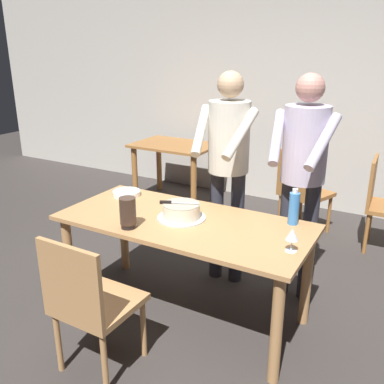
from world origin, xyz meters
The scene contains 15 objects.
ground_plane centered at (0.00, 0.00, 0.00)m, with size 14.00×14.00×0.00m, color #383330.
back_wall centered at (0.00, 2.75, 1.35)m, with size 10.00×0.12×2.70m, color #BCB7AD.
main_dining_table centered at (0.00, 0.00, 0.64)m, with size 1.75×0.80×0.75m.
cake_on_platter centered at (-0.03, 0.02, 0.80)m, with size 0.34×0.34×0.11m.
cake_knife centered at (-0.09, -0.01, 0.87)m, with size 0.26×0.13×0.02m.
plate_stack centered at (-0.66, 0.21, 0.77)m, with size 0.22×0.22×0.04m.
wine_glass_near centered at (0.78, -0.10, 0.85)m, with size 0.08×0.08×0.14m.
water_bottle centered at (0.67, 0.31, 0.86)m, with size 0.07×0.07×0.25m.
hurricane_lamp centered at (-0.25, -0.29, 0.86)m, with size 0.11×0.11×0.21m.
person_cutting_cake centered at (0.04, 0.61, 1.08)m, with size 0.47×0.56×1.72m.
person_standing_beside centered at (0.63, 0.64, 1.08)m, with size 0.47×0.56×1.72m.
chair_near_side centered at (-0.18, -0.78, 0.49)m, with size 0.45×0.45×0.90m.
background_table centered at (-1.34, 2.05, 0.58)m, with size 1.00×0.70×0.74m.
background_chair_1 centered at (0.34, 1.82, 0.49)m, with size 0.57×0.57×0.90m.
background_chair_2 centered at (1.12, 1.86, 0.49)m, with size 0.46×0.46×0.90m.
Camera 1 is at (1.37, -2.32, 1.89)m, focal length 39.54 mm.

